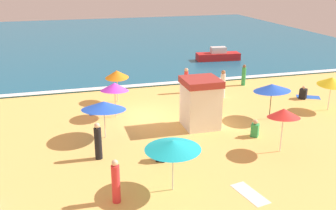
{
  "coord_description": "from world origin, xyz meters",
  "views": [
    {
      "loc": [
        -4.31,
        -21.12,
        8.22
      ],
      "look_at": [
        1.49,
        -0.56,
        0.8
      ],
      "focal_mm": 41.46,
      "sensor_mm": 36.0,
      "label": 1
    }
  ],
  "objects_px": {
    "beach_umbrella_4": "(117,74)",
    "beachgoer_8": "(116,182)",
    "beachgoer_11": "(98,142)",
    "beachgoer_6": "(223,84)",
    "beachgoer_4": "(303,93)",
    "beach_umbrella_8": "(284,113)",
    "beach_umbrella_5": "(173,145)",
    "beachgoer_9": "(255,129)",
    "lifeguard_cabana": "(200,102)",
    "beachgoer_0": "(161,153)",
    "beach_umbrella_0": "(104,105)",
    "beach_umbrella_6": "(332,81)",
    "beachgoer_2": "(244,75)",
    "small_boat_0": "(218,56)",
    "beach_umbrella_7": "(272,88)",
    "beach_umbrella_3": "(115,87)",
    "beachgoer_10": "(186,81)"
  },
  "relations": [
    {
      "from": "beach_umbrella_8",
      "to": "beachgoer_2",
      "type": "relative_size",
      "value": 1.41
    },
    {
      "from": "beach_umbrella_5",
      "to": "beach_umbrella_7",
      "type": "height_order",
      "value": "beach_umbrella_7"
    },
    {
      "from": "beach_umbrella_6",
      "to": "beachgoer_6",
      "type": "height_order",
      "value": "beach_umbrella_6"
    },
    {
      "from": "beach_umbrella_7",
      "to": "beachgoer_0",
      "type": "bearing_deg",
      "value": -155.65
    },
    {
      "from": "beachgoer_2",
      "to": "beachgoer_9",
      "type": "xyz_separation_m",
      "value": [
        -3.74,
        -8.94,
        -0.34
      ]
    },
    {
      "from": "beach_umbrella_0",
      "to": "beach_umbrella_7",
      "type": "height_order",
      "value": "beach_umbrella_7"
    },
    {
      "from": "beach_umbrella_5",
      "to": "beachgoer_10",
      "type": "bearing_deg",
      "value": 69.38
    },
    {
      "from": "beachgoer_6",
      "to": "beachgoer_8",
      "type": "height_order",
      "value": "beachgoer_6"
    },
    {
      "from": "beachgoer_0",
      "to": "beachgoer_9",
      "type": "bearing_deg",
      "value": 13.46
    },
    {
      "from": "lifeguard_cabana",
      "to": "beach_umbrella_0",
      "type": "relative_size",
      "value": 0.9
    },
    {
      "from": "beach_umbrella_0",
      "to": "beach_umbrella_6",
      "type": "xyz_separation_m",
      "value": [
        13.87,
        0.48,
        0.09
      ]
    },
    {
      "from": "beach_umbrella_8",
      "to": "beachgoer_8",
      "type": "xyz_separation_m",
      "value": [
        -8.2,
        -2.15,
        -1.12
      ]
    },
    {
      "from": "beachgoer_2",
      "to": "small_boat_0",
      "type": "distance_m",
      "value": 8.34
    },
    {
      "from": "beach_umbrella_5",
      "to": "lifeguard_cabana",
      "type": "bearing_deg",
      "value": 60.73
    },
    {
      "from": "beachgoer_10",
      "to": "beachgoer_6",
      "type": "bearing_deg",
      "value": -40.65
    },
    {
      "from": "beachgoer_9",
      "to": "beachgoer_11",
      "type": "distance_m",
      "value": 8.14
    },
    {
      "from": "beach_umbrella_6",
      "to": "beachgoer_4",
      "type": "relative_size",
      "value": 2.45
    },
    {
      "from": "beachgoer_4",
      "to": "beachgoer_11",
      "type": "relative_size",
      "value": 0.5
    },
    {
      "from": "beachgoer_10",
      "to": "beach_umbrella_3",
      "type": "bearing_deg",
      "value": -147.98
    },
    {
      "from": "beachgoer_4",
      "to": "beachgoer_8",
      "type": "xyz_separation_m",
      "value": [
        -14.04,
        -8.96,
        0.46
      ]
    },
    {
      "from": "beach_umbrella_8",
      "to": "beachgoer_10",
      "type": "xyz_separation_m",
      "value": [
        -1.37,
        10.23,
        -1.06
      ]
    },
    {
      "from": "beach_umbrella_4",
      "to": "beachgoer_8",
      "type": "height_order",
      "value": "beach_umbrella_4"
    },
    {
      "from": "lifeguard_cabana",
      "to": "beachgoer_0",
      "type": "distance_m",
      "value": 4.74
    },
    {
      "from": "beach_umbrella_3",
      "to": "beach_umbrella_5",
      "type": "distance_m",
      "value": 8.74
    },
    {
      "from": "lifeguard_cabana",
      "to": "beachgoer_0",
      "type": "relative_size",
      "value": 3.03
    },
    {
      "from": "beachgoer_11",
      "to": "beachgoer_9",
      "type": "bearing_deg",
      "value": 2.34
    },
    {
      "from": "beachgoer_9",
      "to": "beach_umbrella_3",
      "type": "bearing_deg",
      "value": 143.63
    },
    {
      "from": "beach_umbrella_6",
      "to": "beachgoer_11",
      "type": "distance_m",
      "value": 14.76
    },
    {
      "from": "beachgoer_4",
      "to": "beachgoer_10",
      "type": "bearing_deg",
      "value": 154.57
    },
    {
      "from": "lifeguard_cabana",
      "to": "small_boat_0",
      "type": "height_order",
      "value": "lifeguard_cabana"
    },
    {
      "from": "beach_umbrella_5",
      "to": "beachgoer_11",
      "type": "bearing_deg",
      "value": 125.55
    },
    {
      "from": "beach_umbrella_6",
      "to": "beachgoer_2",
      "type": "relative_size",
      "value": 1.37
    },
    {
      "from": "beachgoer_8",
      "to": "beach_umbrella_7",
      "type": "bearing_deg",
      "value": 31.91
    },
    {
      "from": "beachgoer_4",
      "to": "beach_umbrella_7",
      "type": "bearing_deg",
      "value": -145.94
    },
    {
      "from": "beach_umbrella_8",
      "to": "beachgoer_6",
      "type": "height_order",
      "value": "beach_umbrella_8"
    },
    {
      "from": "beach_umbrella_0",
      "to": "beach_umbrella_8",
      "type": "xyz_separation_m",
      "value": [
        7.87,
        -3.91,
        0.19
      ]
    },
    {
      "from": "beachgoer_4",
      "to": "beachgoer_11",
      "type": "distance_m",
      "value": 15.21
    },
    {
      "from": "beach_umbrella_5",
      "to": "beachgoer_9",
      "type": "relative_size",
      "value": 3.1
    },
    {
      "from": "beachgoer_11",
      "to": "beachgoer_6",
      "type": "bearing_deg",
      "value": 37.03
    },
    {
      "from": "beachgoer_6",
      "to": "beachgoer_11",
      "type": "bearing_deg",
      "value": -142.97
    },
    {
      "from": "beach_umbrella_0",
      "to": "beach_umbrella_8",
      "type": "bearing_deg",
      "value": -26.43
    },
    {
      "from": "beach_umbrella_3",
      "to": "beach_umbrella_7",
      "type": "height_order",
      "value": "beach_umbrella_7"
    },
    {
      "from": "beachgoer_4",
      "to": "small_boat_0",
      "type": "relative_size",
      "value": 0.21
    },
    {
      "from": "beach_umbrella_8",
      "to": "beachgoer_6",
      "type": "relative_size",
      "value": 1.17
    },
    {
      "from": "beachgoer_8",
      "to": "beachgoer_9",
      "type": "xyz_separation_m",
      "value": [
        7.87,
        4.09,
        -0.42
      ]
    },
    {
      "from": "beachgoer_8",
      "to": "beachgoer_11",
      "type": "distance_m",
      "value": 3.77
    },
    {
      "from": "beach_umbrella_0",
      "to": "beachgoer_6",
      "type": "xyz_separation_m",
      "value": [
        8.53,
        4.58,
        -0.84
      ]
    },
    {
      "from": "beachgoer_2",
      "to": "beachgoer_8",
      "type": "bearing_deg",
      "value": -131.69
    },
    {
      "from": "beach_umbrella_5",
      "to": "beachgoer_2",
      "type": "relative_size",
      "value": 1.83
    },
    {
      "from": "beachgoer_10",
      "to": "beachgoer_0",
      "type": "bearing_deg",
      "value": -114.5
    }
  ]
}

